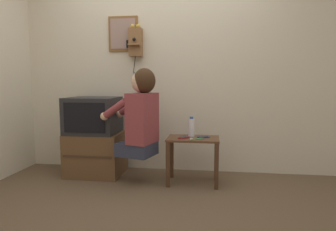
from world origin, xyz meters
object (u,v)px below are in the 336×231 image
(cell_phone_held, at_px, (184,138))
(water_bottle, at_px, (191,127))
(framed_picture, at_px, (123,34))
(wall_phone_antique, at_px, (136,42))
(television, at_px, (93,115))
(cell_phone_spare, at_px, (203,137))
(toothbrush, at_px, (196,139))
(person, at_px, (140,113))

(cell_phone_held, relative_size, water_bottle, 0.63)
(framed_picture, bearing_deg, wall_phone_antique, -15.12)
(cell_phone_held, bearing_deg, television, -155.85)
(cell_phone_spare, distance_m, water_bottle, 0.18)
(framed_picture, bearing_deg, cell_phone_spare, -23.86)
(television, relative_size, water_bottle, 2.65)
(television, bearing_deg, toothbrush, -11.98)
(television, relative_size, toothbrush, 4.35)
(person, relative_size, wall_phone_antique, 1.23)
(person, xyz_separation_m, water_bottle, (0.53, 0.18, -0.17))
(person, relative_size, cell_phone_spare, 6.73)
(wall_phone_antique, bearing_deg, cell_phone_spare, -25.47)
(wall_phone_antique, relative_size, cell_phone_spare, 5.48)
(framed_picture, xyz_separation_m, cell_phone_spare, (1.00, -0.44, -1.17))
(cell_phone_spare, bearing_deg, toothbrush, -59.09)
(cell_phone_held, xyz_separation_m, toothbrush, (0.13, -0.06, 0.00))
(person, height_order, television, person)
(water_bottle, distance_m, toothbrush, 0.22)
(framed_picture, height_order, cell_phone_spare, framed_picture)
(framed_picture, bearing_deg, toothbrush, -31.76)
(water_bottle, bearing_deg, framed_picture, 156.42)
(person, bearing_deg, water_bottle, -55.06)
(framed_picture, distance_m, cell_phone_held, 1.50)
(framed_picture, height_order, toothbrush, framed_picture)
(person, height_order, cell_phone_spare, person)
(person, bearing_deg, framed_picture, 47.37)
(toothbrush, bearing_deg, wall_phone_antique, 13.56)
(television, relative_size, wall_phone_antique, 0.75)
(cell_phone_spare, bearing_deg, television, -123.24)
(water_bottle, bearing_deg, person, -161.25)
(wall_phone_antique, height_order, cell_phone_held, wall_phone_antique)
(cell_phone_spare, xyz_separation_m, water_bottle, (-0.13, 0.06, 0.09))
(wall_phone_antique, distance_m, cell_phone_held, 1.32)
(person, height_order, framed_picture, framed_picture)
(cell_phone_spare, height_order, water_bottle, water_bottle)
(wall_phone_antique, distance_m, toothbrush, 1.41)
(framed_picture, bearing_deg, television, -132.09)
(wall_phone_antique, relative_size, water_bottle, 3.51)
(toothbrush, bearing_deg, person, 47.09)
(person, height_order, wall_phone_antique, wall_phone_antique)
(wall_phone_antique, height_order, water_bottle, wall_phone_antique)
(water_bottle, xyz_separation_m, toothbrush, (0.06, -0.19, -0.09))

